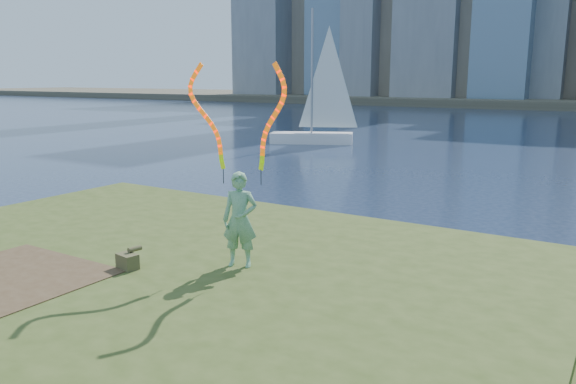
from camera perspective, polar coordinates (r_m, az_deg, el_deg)
The scene contains 6 objects.
ground at distance 12.25m, azimuth -7.85°, elevation -9.74°, with size 320.00×320.00×0.00m, color #1A2741.
grassy_knoll at distance 10.61m, azimuth -16.03°, elevation -11.58°, with size 20.00×18.00×0.80m.
dirt_patch at distance 11.64m, azimuth -26.87°, elevation -7.83°, with size 3.20×3.00×0.02m, color #47331E.
woman_with_ribbons at distance 10.80m, azimuth -4.88°, elevation -0.43°, with size 1.99×0.88×4.22m.
canvas_bag at distance 11.32m, azimuth -15.94°, elevation -6.70°, with size 0.46×0.52×0.40m.
sailboat at distance 38.52m, azimuth 2.88°, elevation 7.24°, with size 5.80×3.93×8.95m.
Camera 1 is at (7.41, -8.69, 4.42)m, focal length 35.00 mm.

